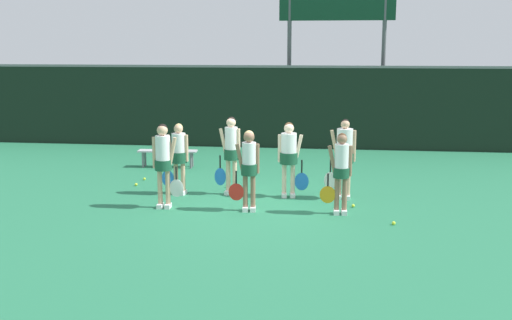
% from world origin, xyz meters
% --- Properties ---
extents(ground_plane, '(140.00, 140.00, 0.00)m').
position_xyz_m(ground_plane, '(0.00, 0.00, 0.00)').
color(ground_plane, '#26724C').
extents(fence_windscreen, '(60.00, 0.08, 2.72)m').
position_xyz_m(fence_windscreen, '(0.00, 7.15, 1.37)').
color(fence_windscreen, black).
rests_on(fence_windscreen, ground_plane).
extents(scoreboard, '(3.84, 0.15, 5.76)m').
position_xyz_m(scoreboard, '(1.73, 8.19, 4.51)').
color(scoreboard, '#515156').
rests_on(scoreboard, ground_plane).
extents(bench_courtside, '(1.65, 0.45, 0.48)m').
position_xyz_m(bench_courtside, '(-2.90, 3.53, 0.41)').
color(bench_courtside, '#B2B2B7').
rests_on(bench_courtside, ground_plane).
extents(player_0, '(0.64, 0.35, 1.77)m').
position_xyz_m(player_0, '(-1.83, -0.63, 1.05)').
color(player_0, tan).
rests_on(player_0, ground_plane).
extents(player_1, '(0.63, 0.33, 1.67)m').
position_xyz_m(player_1, '(-0.05, -0.65, 0.98)').
color(player_1, '#8C664C').
rests_on(player_1, ground_plane).
extents(player_2, '(0.63, 0.32, 1.65)m').
position_xyz_m(player_2, '(1.81, -0.65, 0.95)').
color(player_2, '#8C664C').
rests_on(player_2, ground_plane).
extents(player_3, '(0.65, 0.36, 1.63)m').
position_xyz_m(player_3, '(-1.82, 0.55, 0.95)').
color(player_3, tan).
rests_on(player_3, ground_plane).
extents(player_4, '(0.60, 0.33, 1.78)m').
position_xyz_m(player_4, '(-0.64, 0.68, 1.04)').
color(player_4, beige).
rests_on(player_4, ground_plane).
extents(player_5, '(0.69, 0.40, 1.68)m').
position_xyz_m(player_5, '(0.68, 0.60, 1.00)').
color(player_5, beige).
rests_on(player_5, ground_plane).
extents(player_6, '(0.67, 0.40, 1.78)m').
position_xyz_m(player_6, '(1.89, 0.57, 1.06)').
color(player_6, tan).
rests_on(player_6, ground_plane).
extents(tennis_ball_0, '(0.07, 0.07, 0.07)m').
position_xyz_m(tennis_ball_0, '(-3.06, 1.21, 0.03)').
color(tennis_ball_0, '#CCE033').
rests_on(tennis_ball_0, ground_plane).
extents(tennis_ball_1, '(0.07, 0.07, 0.07)m').
position_xyz_m(tennis_ball_1, '(-0.84, 1.29, 0.03)').
color(tennis_ball_1, '#CCE033').
rests_on(tennis_ball_1, ground_plane).
extents(tennis_ball_2, '(0.07, 0.07, 0.07)m').
position_xyz_m(tennis_ball_2, '(-3.05, 1.85, 0.03)').
color(tennis_ball_2, '#CCE033').
rests_on(tennis_ball_2, ground_plane).
extents(tennis_ball_3, '(0.07, 0.07, 0.07)m').
position_xyz_m(tennis_ball_3, '(2.81, -1.31, 0.04)').
color(tennis_ball_3, '#CCE033').
rests_on(tennis_ball_3, ground_plane).
extents(tennis_ball_4, '(0.07, 0.07, 0.07)m').
position_xyz_m(tennis_ball_4, '(2.09, -0.12, 0.03)').
color(tennis_ball_4, '#CCE033').
rests_on(tennis_ball_4, ground_plane).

